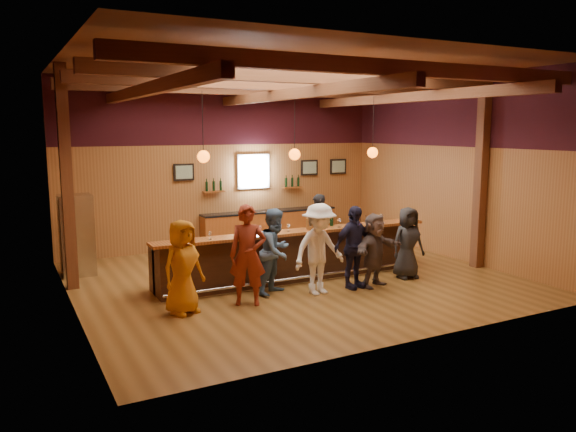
{
  "coord_description": "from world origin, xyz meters",
  "views": [
    {
      "loc": [
        -5.57,
        -10.42,
        3.24
      ],
      "look_at": [
        0.0,
        0.3,
        1.35
      ],
      "focal_mm": 35.0,
      "sensor_mm": 36.0,
      "label": 1
    }
  ],
  "objects_px": {
    "bar_counter": "(292,254)",
    "customer_navy": "(354,247)",
    "customer_dark": "(408,243)",
    "bottle_a": "(323,220)",
    "customer_white": "(319,249)",
    "bartender": "(318,229)",
    "customer_denim": "(276,251)",
    "ice_bucket": "(311,224)",
    "customer_redvest": "(248,255)",
    "stainless_fridge": "(77,235)",
    "customer_brown": "(374,250)",
    "customer_orange": "(183,267)",
    "back_bar_cabinet": "(270,227)"
  },
  "relations": [
    {
      "from": "customer_denim",
      "to": "ice_bucket",
      "type": "xyz_separation_m",
      "value": [
        1.12,
        0.57,
        0.38
      ]
    },
    {
      "from": "customer_orange",
      "to": "customer_brown",
      "type": "xyz_separation_m",
      "value": [
        4.01,
        -0.15,
        -0.07
      ]
    },
    {
      "from": "customer_brown",
      "to": "bartender",
      "type": "xyz_separation_m",
      "value": [
        -0.02,
        2.28,
        0.08
      ]
    },
    {
      "from": "customer_redvest",
      "to": "customer_white",
      "type": "relative_size",
      "value": 1.04
    },
    {
      "from": "back_bar_cabinet",
      "to": "stainless_fridge",
      "type": "distance_m",
      "value": 5.43
    },
    {
      "from": "stainless_fridge",
      "to": "customer_orange",
      "type": "distance_m",
      "value": 3.91
    },
    {
      "from": "stainless_fridge",
      "to": "customer_navy",
      "type": "xyz_separation_m",
      "value": [
        4.86,
        -3.73,
        -0.05
      ]
    },
    {
      "from": "customer_redvest",
      "to": "customer_brown",
      "type": "bearing_deg",
      "value": 25.36
    },
    {
      "from": "bar_counter",
      "to": "customer_redvest",
      "type": "relative_size",
      "value": 3.37
    },
    {
      "from": "stainless_fridge",
      "to": "customer_brown",
      "type": "relative_size",
      "value": 1.17
    },
    {
      "from": "customer_denim",
      "to": "stainless_fridge",
      "type": "bearing_deg",
      "value": 102.37
    },
    {
      "from": "customer_redvest",
      "to": "bartender",
      "type": "height_order",
      "value": "customer_redvest"
    },
    {
      "from": "customer_white",
      "to": "customer_dark",
      "type": "bearing_deg",
      "value": -4.34
    },
    {
      "from": "customer_redvest",
      "to": "customer_denim",
      "type": "xyz_separation_m",
      "value": [
        0.77,
        0.4,
        -0.09
      ]
    },
    {
      "from": "customer_white",
      "to": "bartender",
      "type": "relative_size",
      "value": 1.07
    },
    {
      "from": "customer_white",
      "to": "ice_bucket",
      "type": "xyz_separation_m",
      "value": [
        0.4,
        1.02,
        0.32
      ]
    },
    {
      "from": "bartender",
      "to": "customer_redvest",
      "type": "bearing_deg",
      "value": 34.04
    },
    {
      "from": "customer_redvest",
      "to": "customer_denim",
      "type": "relative_size",
      "value": 1.1
    },
    {
      "from": "customer_navy",
      "to": "customer_brown",
      "type": "relative_size",
      "value": 1.11
    },
    {
      "from": "bottle_a",
      "to": "bar_counter",
      "type": "bearing_deg",
      "value": 166.26
    },
    {
      "from": "customer_white",
      "to": "ice_bucket",
      "type": "bearing_deg",
      "value": 60.11
    },
    {
      "from": "back_bar_cabinet",
      "to": "ice_bucket",
      "type": "bearing_deg",
      "value": -102.85
    },
    {
      "from": "customer_orange",
      "to": "bottle_a",
      "type": "height_order",
      "value": "customer_orange"
    },
    {
      "from": "customer_dark",
      "to": "customer_navy",
      "type": "bearing_deg",
      "value": -170.8
    },
    {
      "from": "back_bar_cabinet",
      "to": "customer_denim",
      "type": "distance_m",
      "value": 4.9
    },
    {
      "from": "customer_denim",
      "to": "customer_white",
      "type": "bearing_deg",
      "value": -64.01
    },
    {
      "from": "bartender",
      "to": "customer_orange",
      "type": "bearing_deg",
      "value": 23.89
    },
    {
      "from": "customer_denim",
      "to": "customer_white",
      "type": "xyz_separation_m",
      "value": [
        0.72,
        -0.45,
        0.05
      ]
    },
    {
      "from": "customer_dark",
      "to": "bottle_a",
      "type": "distance_m",
      "value": 1.9
    },
    {
      "from": "bar_counter",
      "to": "customer_dark",
      "type": "bearing_deg",
      "value": -27.5
    },
    {
      "from": "customer_denim",
      "to": "customer_brown",
      "type": "relative_size",
      "value": 1.11
    },
    {
      "from": "bartender",
      "to": "bottle_a",
      "type": "distance_m",
      "value": 1.24
    },
    {
      "from": "customer_orange",
      "to": "bottle_a",
      "type": "bearing_deg",
      "value": -5.0
    },
    {
      "from": "back_bar_cabinet",
      "to": "bottle_a",
      "type": "distance_m",
      "value": 3.85
    },
    {
      "from": "customer_navy",
      "to": "ice_bucket",
      "type": "relative_size",
      "value": 7.25
    },
    {
      "from": "customer_orange",
      "to": "customer_white",
      "type": "xyz_separation_m",
      "value": [
        2.71,
        -0.1,
        0.06
      ]
    },
    {
      "from": "stainless_fridge",
      "to": "customer_redvest",
      "type": "bearing_deg",
      "value": -56.01
    },
    {
      "from": "bar_counter",
      "to": "customer_navy",
      "type": "xyz_separation_m",
      "value": [
        0.74,
        -1.28,
        0.33
      ]
    },
    {
      "from": "bar_counter",
      "to": "stainless_fridge",
      "type": "xyz_separation_m",
      "value": [
        -4.12,
        2.45,
        0.38
      ]
    },
    {
      "from": "bar_counter",
      "to": "customer_orange",
      "type": "bearing_deg",
      "value": -156.37
    },
    {
      "from": "stainless_fridge",
      "to": "bartender",
      "type": "bearing_deg",
      "value": -16.37
    },
    {
      "from": "bar_counter",
      "to": "customer_navy",
      "type": "relative_size",
      "value": 3.7
    },
    {
      "from": "back_bar_cabinet",
      "to": "customer_redvest",
      "type": "relative_size",
      "value": 2.14
    },
    {
      "from": "ice_bucket",
      "to": "customer_redvest",
      "type": "bearing_deg",
      "value": -152.78
    },
    {
      "from": "customer_denim",
      "to": "customer_navy",
      "type": "bearing_deg",
      "value": -46.34
    },
    {
      "from": "customer_brown",
      "to": "ice_bucket",
      "type": "distance_m",
      "value": 1.47
    },
    {
      "from": "customer_dark",
      "to": "bottle_a",
      "type": "xyz_separation_m",
      "value": [
        -1.54,
        0.99,
        0.48
      ]
    },
    {
      "from": "customer_brown",
      "to": "customer_navy",
      "type": "bearing_deg",
      "value": 148.78
    },
    {
      "from": "customer_denim",
      "to": "customer_white",
      "type": "height_order",
      "value": "customer_white"
    },
    {
      "from": "customer_navy",
      "to": "customer_dark",
      "type": "height_order",
      "value": "customer_navy"
    }
  ]
}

